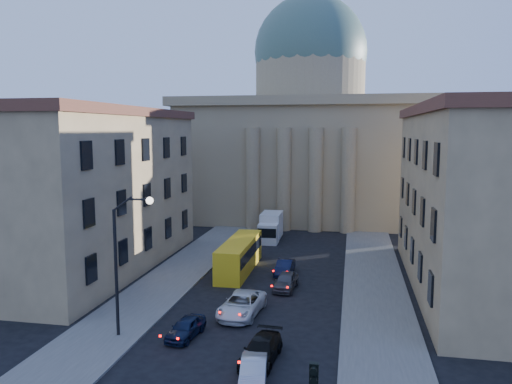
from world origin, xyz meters
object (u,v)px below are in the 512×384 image
car_right_near (253,371)px  city_bus (239,254)px  street_lamp (124,254)px  car_left_near (186,328)px  box_truck (271,228)px

car_right_near → city_bus: 20.27m
street_lamp → car_left_near: street_lamp is taller
car_right_near → street_lamp: bearing=148.5°
city_bus → box_truck: (0.72, 12.97, -0.04)m
car_left_near → box_truck: size_ratio=0.63×
car_left_near → box_truck: 27.89m
car_left_near → city_bus: 14.92m
street_lamp → box_truck: bearing=81.4°
car_left_near → box_truck: (0.72, 27.87, 0.86)m
car_left_near → city_bus: bearing=97.6°
street_lamp → box_truck: street_lamp is taller
car_right_near → box_truck: size_ratio=0.65×
car_left_near → car_right_near: car_left_near is taller
street_lamp → city_bus: bearing=77.1°
city_bus → box_truck: bearing=86.5°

